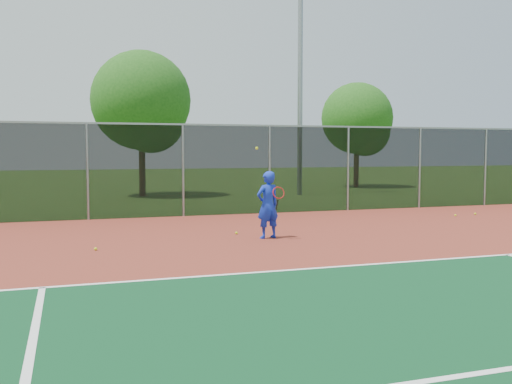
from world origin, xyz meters
TOP-DOWN VIEW (x-y plane):
  - court_apron at (0.00, 2.00)m, footprint 30.00×20.00m
  - fence_back at (0.00, 12.00)m, footprint 30.00×0.06m
  - tennis_player at (-1.94, 6.70)m, footprint 0.68×0.68m
  - practice_ball_0 at (-2.49, 7.56)m, footprint 0.07×0.07m
  - practice_ball_3 at (5.45, 9.14)m, footprint 0.07×0.07m
  - practice_ball_5 at (-6.05, 6.23)m, footprint 0.07×0.07m
  - practice_ball_6 at (6.37, 9.30)m, footprint 0.07×0.07m
  - floodlight_n at (4.13, 19.22)m, footprint 0.90×0.40m
  - tree_back_left at (-3.13, 20.83)m, footprint 4.66×4.66m
  - tree_back_mid at (9.71, 23.60)m, footprint 4.18×4.18m

SIDE VIEW (x-z plane):
  - court_apron at x=0.00m, z-range 0.00..0.02m
  - practice_ball_0 at x=-2.49m, z-range 0.02..0.09m
  - practice_ball_3 at x=5.45m, z-range 0.02..0.09m
  - practice_ball_5 at x=-6.05m, z-range 0.02..0.09m
  - practice_ball_6 at x=6.37m, z-range 0.02..0.09m
  - tennis_player at x=-1.94m, z-range -0.28..1.97m
  - fence_back at x=0.00m, z-range 0.05..3.08m
  - tree_back_mid at x=9.71m, z-range 0.78..6.92m
  - tree_back_left at x=-3.13m, z-range 0.87..7.72m
  - floodlight_n at x=4.13m, z-range 0.79..14.01m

